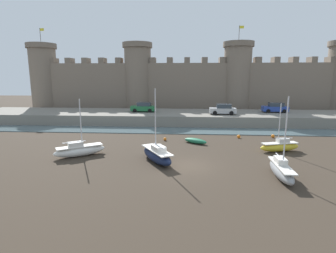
{
  "coord_description": "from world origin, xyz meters",
  "views": [
    {
      "loc": [
        -0.12,
        -21.77,
        7.67
      ],
      "look_at": [
        -1.96,
        4.98,
        2.5
      ],
      "focal_mm": 28.0,
      "sensor_mm": 36.0,
      "label": 1
    }
  ],
  "objects_px": {
    "mooring_buoy_near_shore": "(239,136)",
    "mooring_buoy_mid_mud": "(273,136)",
    "sailboat_foreground_left": "(280,146)",
    "sailboat_foreground_centre": "(281,170)",
    "sailboat_near_channel_right": "(157,155)",
    "car_quay_centre_west": "(275,108)",
    "sailboat_midflat_centre": "(80,150)",
    "mooring_buoy_near_channel": "(165,139)",
    "car_quay_west": "(143,107)",
    "rowboat_near_channel_left": "(195,141)",
    "car_quay_east": "(223,109)"
  },
  "relations": [
    {
      "from": "mooring_buoy_near_shore",
      "to": "mooring_buoy_mid_mud",
      "type": "distance_m",
      "value": 4.39
    },
    {
      "from": "sailboat_foreground_left",
      "to": "mooring_buoy_mid_mud",
      "type": "height_order",
      "value": "sailboat_foreground_left"
    },
    {
      "from": "sailboat_foreground_centre",
      "to": "sailboat_near_channel_right",
      "type": "relative_size",
      "value": 0.95
    },
    {
      "from": "sailboat_foreground_left",
      "to": "sailboat_foreground_centre",
      "type": "bearing_deg",
      "value": -108.19
    },
    {
      "from": "sailboat_foreground_centre",
      "to": "car_quay_centre_west",
      "type": "xyz_separation_m",
      "value": [
        7.6,
        25.16,
        1.85
      ]
    },
    {
      "from": "mooring_buoy_mid_mud",
      "to": "sailboat_near_channel_right",
      "type": "bearing_deg",
      "value": -142.44
    },
    {
      "from": "mooring_buoy_mid_mud",
      "to": "sailboat_midflat_centre",
      "type": "bearing_deg",
      "value": -156.64
    },
    {
      "from": "mooring_buoy_near_channel",
      "to": "car_quay_west",
      "type": "relative_size",
      "value": 0.09
    },
    {
      "from": "sailboat_foreground_centre",
      "to": "mooring_buoy_near_shore",
      "type": "bearing_deg",
      "value": 92.81
    },
    {
      "from": "rowboat_near_channel_left",
      "to": "sailboat_foreground_centre",
      "type": "distance_m",
      "value": 11.83
    },
    {
      "from": "mooring_buoy_near_channel",
      "to": "car_quay_centre_west",
      "type": "distance_m",
      "value": 22.45
    },
    {
      "from": "mooring_buoy_near_shore",
      "to": "car_quay_east",
      "type": "bearing_deg",
      "value": 94.99
    },
    {
      "from": "sailboat_midflat_centre",
      "to": "sailboat_foreground_left",
      "type": "xyz_separation_m",
      "value": [
        20.0,
        2.97,
        -0.04
      ]
    },
    {
      "from": "sailboat_midflat_centre",
      "to": "car_quay_west",
      "type": "xyz_separation_m",
      "value": [
        3.06,
        19.93,
        1.88
      ]
    },
    {
      "from": "sailboat_midflat_centre",
      "to": "sailboat_foreground_left",
      "type": "relative_size",
      "value": 1.12
    },
    {
      "from": "sailboat_near_channel_right",
      "to": "mooring_buoy_mid_mud",
      "type": "distance_m",
      "value": 17.17
    },
    {
      "from": "rowboat_near_channel_left",
      "to": "sailboat_near_channel_right",
      "type": "bearing_deg",
      "value": -117.95
    },
    {
      "from": "sailboat_midflat_centre",
      "to": "mooring_buoy_mid_mud",
      "type": "distance_m",
      "value": 23.21
    },
    {
      "from": "sailboat_midflat_centre",
      "to": "sailboat_near_channel_right",
      "type": "relative_size",
      "value": 0.84
    },
    {
      "from": "sailboat_foreground_left",
      "to": "mooring_buoy_mid_mud",
      "type": "relative_size",
      "value": 11.38
    },
    {
      "from": "sailboat_foreground_left",
      "to": "mooring_buoy_near_channel",
      "type": "height_order",
      "value": "sailboat_foreground_left"
    },
    {
      "from": "rowboat_near_channel_left",
      "to": "sailboat_midflat_centre",
      "type": "bearing_deg",
      "value": -153.39
    },
    {
      "from": "mooring_buoy_near_channel",
      "to": "sailboat_foreground_left",
      "type": "bearing_deg",
      "value": -17.32
    },
    {
      "from": "mooring_buoy_near_shore",
      "to": "car_quay_west",
      "type": "relative_size",
      "value": 0.1
    },
    {
      "from": "sailboat_near_channel_right",
      "to": "car_quay_centre_west",
      "type": "height_order",
      "value": "sailboat_near_channel_right"
    },
    {
      "from": "sailboat_midflat_centre",
      "to": "mooring_buoy_near_channel",
      "type": "height_order",
      "value": "sailboat_midflat_centre"
    },
    {
      "from": "sailboat_foreground_left",
      "to": "mooring_buoy_near_channel",
      "type": "xyz_separation_m",
      "value": [
        -12.21,
        3.81,
        -0.37
      ]
    },
    {
      "from": "rowboat_near_channel_left",
      "to": "mooring_buoy_near_channel",
      "type": "height_order",
      "value": "rowboat_near_channel_left"
    },
    {
      "from": "sailboat_midflat_centre",
      "to": "car_quay_west",
      "type": "height_order",
      "value": "sailboat_midflat_centre"
    },
    {
      "from": "mooring_buoy_mid_mud",
      "to": "car_quay_centre_west",
      "type": "distance_m",
      "value": 12.43
    },
    {
      "from": "mooring_buoy_near_shore",
      "to": "mooring_buoy_near_channel",
      "type": "bearing_deg",
      "value": -168.23
    },
    {
      "from": "mooring_buoy_mid_mud",
      "to": "car_quay_east",
      "type": "distance_m",
      "value": 10.36
    },
    {
      "from": "sailboat_near_channel_right",
      "to": "mooring_buoy_near_channel",
      "type": "distance_m",
      "value": 8.05
    },
    {
      "from": "sailboat_foreground_left",
      "to": "sailboat_near_channel_right",
      "type": "height_order",
      "value": "sailboat_near_channel_right"
    },
    {
      "from": "rowboat_near_channel_left",
      "to": "sailboat_near_channel_right",
      "type": "distance_m",
      "value": 7.9
    },
    {
      "from": "sailboat_foreground_centre",
      "to": "mooring_buoy_near_shore",
      "type": "distance_m",
      "value": 13.07
    },
    {
      "from": "mooring_buoy_mid_mud",
      "to": "sailboat_foreground_centre",
      "type": "bearing_deg",
      "value": -105.33
    },
    {
      "from": "car_quay_west",
      "to": "car_quay_east",
      "type": "distance_m",
      "value": 13.24
    },
    {
      "from": "rowboat_near_channel_left",
      "to": "car_quay_centre_west",
      "type": "relative_size",
      "value": 0.71
    },
    {
      "from": "sailboat_foreground_centre",
      "to": "sailboat_midflat_centre",
      "type": "bearing_deg",
      "value": 166.06
    },
    {
      "from": "mooring_buoy_mid_mud",
      "to": "car_quay_west",
      "type": "height_order",
      "value": "car_quay_west"
    },
    {
      "from": "car_quay_west",
      "to": "car_quay_east",
      "type": "relative_size",
      "value": 1.0
    },
    {
      "from": "sailboat_foreground_left",
      "to": "mooring_buoy_near_shore",
      "type": "relative_size",
      "value": 11.63
    },
    {
      "from": "sailboat_near_channel_right",
      "to": "mooring_buoy_mid_mud",
      "type": "bearing_deg",
      "value": 37.56
    },
    {
      "from": "car_quay_centre_west",
      "to": "mooring_buoy_mid_mud",
      "type": "bearing_deg",
      "value": -108.49
    },
    {
      "from": "mooring_buoy_mid_mud",
      "to": "sailboat_foreground_left",
      "type": "bearing_deg",
      "value": -101.87
    },
    {
      "from": "rowboat_near_channel_left",
      "to": "car_quay_west",
      "type": "height_order",
      "value": "car_quay_west"
    },
    {
      "from": "sailboat_midflat_centre",
      "to": "car_quay_west",
      "type": "relative_size",
      "value": 1.34
    },
    {
      "from": "sailboat_midflat_centre",
      "to": "mooring_buoy_near_shore",
      "type": "distance_m",
      "value": 19.05
    },
    {
      "from": "sailboat_midflat_centre",
      "to": "sailboat_near_channel_right",
      "type": "bearing_deg",
      "value": -9.29
    }
  ]
}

